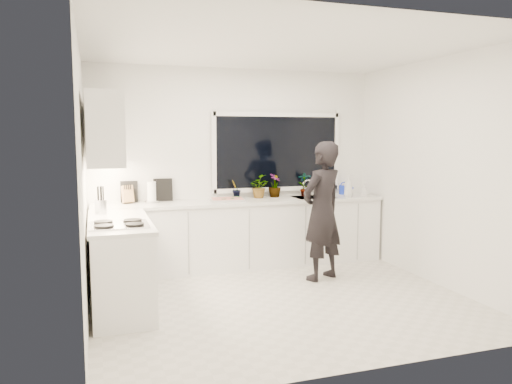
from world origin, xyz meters
name	(u,v)px	position (x,y,z in m)	size (l,w,h in m)	color
floor	(281,300)	(0.00, 0.00, -0.01)	(4.00, 3.50, 0.02)	beige
wall_back	(236,167)	(0.00, 1.76, 1.35)	(4.00, 0.02, 2.70)	white
wall_left	(82,183)	(-2.01, 0.00, 1.35)	(0.02, 3.50, 2.70)	white
wall_right	(439,172)	(2.01, 0.00, 1.35)	(0.02, 3.50, 2.70)	white
ceiling	(282,46)	(0.00, 0.00, 2.71)	(4.00, 3.50, 0.02)	white
window	(277,152)	(0.60, 1.73, 1.55)	(1.80, 0.02, 1.00)	black
base_cabinets_back	(243,235)	(0.00, 1.45, 0.44)	(3.92, 0.58, 0.88)	white
base_cabinets_left	(120,265)	(-1.67, 0.35, 0.44)	(0.58, 1.60, 0.88)	white
countertop_back	(243,202)	(0.00, 1.44, 0.90)	(3.94, 0.62, 0.04)	silver
countertop_left	(119,222)	(-1.67, 0.35, 0.90)	(0.62, 1.60, 0.04)	silver
upper_cabinets	(103,130)	(-1.79, 0.70, 1.85)	(0.34, 2.10, 0.70)	white
sink	(314,200)	(1.05, 1.45, 0.87)	(0.58, 0.42, 0.14)	silver
faucet	(308,188)	(1.05, 1.65, 1.03)	(0.03, 0.03, 0.22)	silver
stovetop	(119,224)	(-1.69, 0.00, 0.94)	(0.56, 0.48, 0.03)	black
person	(322,211)	(0.77, 0.58, 0.86)	(0.63, 0.41, 1.72)	black
pizza_tray	(227,200)	(-0.22, 1.42, 0.94)	(0.44, 0.33, 0.03)	silver
pizza	(227,199)	(-0.22, 1.42, 0.95)	(0.40, 0.29, 0.01)	red
watering_can	(344,190)	(1.61, 1.61, 0.98)	(0.14, 0.14, 0.13)	#1630D1
paper_towel_roll	(152,193)	(-1.20, 1.55, 1.05)	(0.11, 0.11, 0.26)	white
knife_block	(128,195)	(-1.50, 1.59, 1.03)	(0.13, 0.10, 0.22)	olive
utensil_crock	(101,207)	(-1.84, 0.80, 1.00)	(0.13, 0.13, 0.16)	silver
picture_frame_large	(129,192)	(-1.47, 1.69, 1.06)	(0.22, 0.02, 0.28)	black
picture_frame_small	(163,190)	(-1.03, 1.69, 1.07)	(0.25, 0.02, 0.30)	black
herb_plants	(267,186)	(0.41, 1.61, 1.08)	(1.22, 0.31, 0.33)	#26662D
soap_bottles	(352,187)	(1.57, 1.30, 1.06)	(0.39, 0.17, 0.32)	#D8BF66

